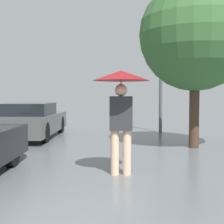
{
  "coord_description": "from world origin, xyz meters",
  "views": [
    {
      "loc": [
        -0.19,
        -2.04,
        1.47
      ],
      "look_at": [
        -0.31,
        3.58,
        1.15
      ],
      "focal_mm": 50.0,
      "sensor_mm": 36.0,
      "label": 1
    }
  ],
  "objects_px": {
    "parked_car_farthest": "(30,121)",
    "street_lamp": "(161,60)",
    "tree": "(195,35)",
    "pedestrian": "(121,94)"
  },
  "relations": [
    {
      "from": "parked_car_farthest",
      "to": "pedestrian",
      "type": "bearing_deg",
      "value": -58.21
    },
    {
      "from": "parked_car_farthest",
      "to": "tree",
      "type": "bearing_deg",
      "value": -21.38
    },
    {
      "from": "pedestrian",
      "to": "tree",
      "type": "height_order",
      "value": "tree"
    },
    {
      "from": "pedestrian",
      "to": "parked_car_farthest",
      "type": "bearing_deg",
      "value": 121.79
    },
    {
      "from": "parked_car_farthest",
      "to": "tree",
      "type": "xyz_separation_m",
      "value": [
        5.11,
        -2.0,
        2.51
      ]
    },
    {
      "from": "tree",
      "to": "street_lamp",
      "type": "relative_size",
      "value": 1.13
    },
    {
      "from": "pedestrian",
      "to": "tree",
      "type": "distance_m",
      "value": 3.93
    },
    {
      "from": "parked_car_farthest",
      "to": "tree",
      "type": "height_order",
      "value": "tree"
    },
    {
      "from": "tree",
      "to": "street_lamp",
      "type": "xyz_separation_m",
      "value": [
        -0.48,
        3.33,
        -0.3
      ]
    },
    {
      "from": "parked_car_farthest",
      "to": "street_lamp",
      "type": "relative_size",
      "value": 1.02
    }
  ]
}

